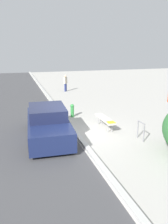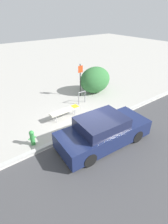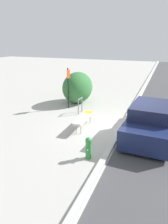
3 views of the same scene
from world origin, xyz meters
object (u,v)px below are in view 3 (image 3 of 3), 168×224
(bench, at_px, (84,118))
(sign_post, at_px, (68,84))
(fire_hydrant, at_px, (89,147))
(bike_rack, at_px, (80,104))
(parked_car_near, at_px, (152,121))

(bench, xyz_separation_m, sign_post, (2.42, 1.85, 0.91))
(sign_post, height_order, fire_hydrant, sign_post)
(bike_rack, height_order, sign_post, sign_post)
(bike_rack, relative_size, parked_car_near, 0.19)
(bench, distance_m, bike_rack, 2.07)
(bench, height_order, fire_hydrant, fire_hydrant)
(bike_rack, height_order, parked_car_near, parked_car_near)
(bench, bearing_deg, fire_hydrant, -156.35)
(bike_rack, height_order, fire_hydrant, bike_rack)
(parked_car_near, bearing_deg, bench, 99.10)
(sign_post, distance_m, fire_hydrant, 5.71)
(bike_rack, bearing_deg, bench, -153.81)
(bike_rack, relative_size, fire_hydrant, 1.08)
(sign_post, relative_size, parked_car_near, 0.52)
(fire_hydrant, bearing_deg, bike_rack, 25.23)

